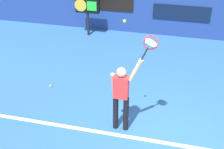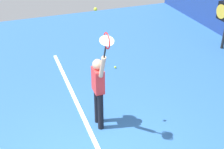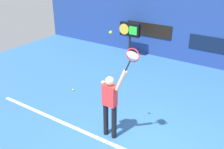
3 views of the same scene
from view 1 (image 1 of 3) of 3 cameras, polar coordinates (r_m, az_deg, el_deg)
The scene contains 9 objects.
ground_plane at distance 7.09m, azimuth 9.98°, elevation -13.19°, with size 18.00×18.00×0.00m, color #2D609E.
sponsor_banner_center at distance 12.12m, azimuth 13.10°, elevation 11.36°, with size 2.20×0.03×0.60m, color #0C1933.
sponsor_banner_portside at distance 12.44m, azimuth -1.05°, elevation 13.49°, with size 2.20×0.03×0.60m, color black.
court_baseline at distance 7.14m, azimuth 10.04°, elevation -12.73°, with size 10.00×0.10×0.01m, color white.
tennis_player at distance 6.82m, azimuth 1.78°, elevation -3.71°, with size 0.71×0.31×1.96m.
tennis_racket at distance 6.09m, azimuth 7.29°, elevation 5.80°, with size 0.41×0.27×0.62m.
tennis_ball at distance 5.96m, azimuth 2.41°, elevation 10.15°, with size 0.07×0.07×0.07m, color #CCE033.
scoreboard_clock at distance 11.98m, azimuth -4.74°, elevation 12.80°, with size 0.96×0.20×1.55m.
spare_ball at distance 9.08m, azimuth -11.64°, elevation -2.13°, with size 0.07×0.07×0.07m, color #CCE033.
Camera 1 is at (0.02, -5.15, 4.87)m, focal length 47.92 mm.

